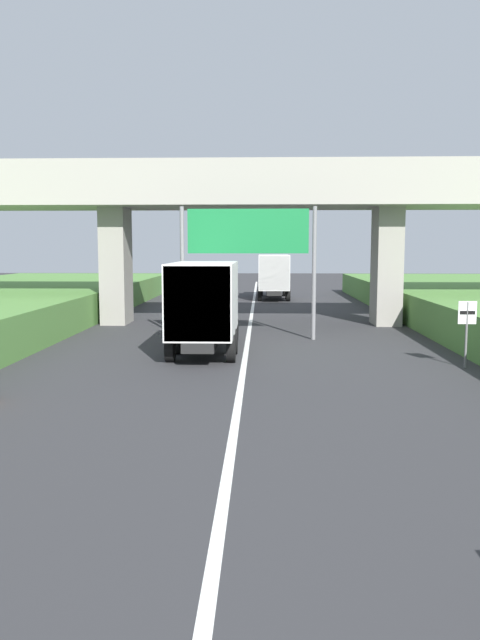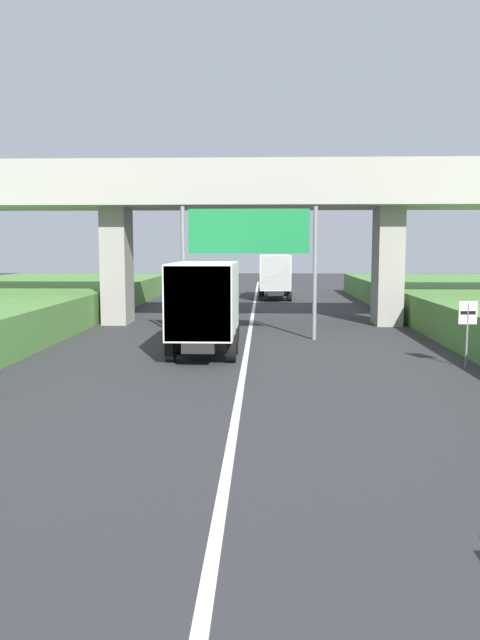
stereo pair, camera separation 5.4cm
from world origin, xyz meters
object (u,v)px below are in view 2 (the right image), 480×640
truck_blue (275,274)px  speed_limit_sign (467,324)px  car_red (192,289)px  truck_silver (207,301)px  overhead_highway_sign (249,241)px

truck_blue → speed_limit_sign: bearing=-78.2°
speed_limit_sign → car_red: 29.52m
truck_silver → car_red: bearing=97.9°
car_red → truck_silver: bearing=-82.1°
truck_silver → speed_limit_sign: bearing=-18.6°
overhead_highway_sign → speed_limit_sign: (7.40, -6.27, -2.80)m
truck_blue → truck_silver: size_ratio=1.00×
speed_limit_sign → car_red: size_ratio=0.54×
overhead_highway_sign → truck_silver: overhead_highway_sign is taller
overhead_highway_sign → truck_blue: overhead_highway_sign is taller
speed_limit_sign → car_red: (-12.24, 26.86, -0.62)m
truck_silver → car_red: size_ratio=1.78×
speed_limit_sign → truck_blue: 28.77m
overhead_highway_sign → truck_silver: size_ratio=0.81×
speed_limit_sign → truck_silver: bearing=161.4°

